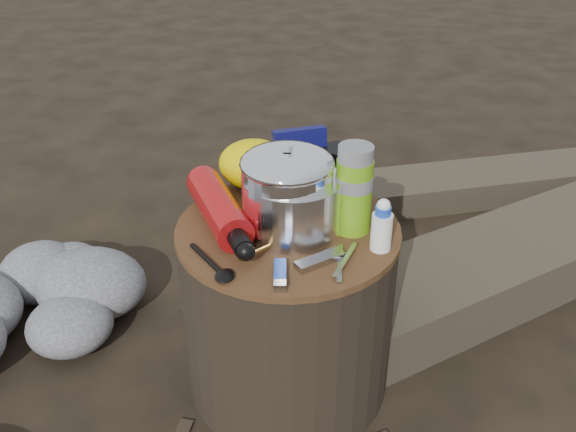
# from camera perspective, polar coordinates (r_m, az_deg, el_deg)

# --- Properties ---
(ground) EXTENTS (60.00, 60.00, 0.00)m
(ground) POSITION_cam_1_polar(r_m,az_deg,el_deg) (1.71, 0.00, -13.92)
(ground) COLOR black
(ground) RESTS_ON ground
(stump) EXTENTS (0.49, 0.49, 0.45)m
(stump) POSITION_cam_1_polar(r_m,az_deg,el_deg) (1.56, 0.00, -8.06)
(stump) COLOR black
(stump) RESTS_ON ground
(log_small) EXTENTS (1.22, 0.66, 0.10)m
(log_small) POSITION_cam_1_polar(r_m,az_deg,el_deg) (2.62, 18.91, 3.00)
(log_small) COLOR #3B3427
(log_small) RESTS_ON ground
(foil_windscreen) EXTENTS (0.21, 0.21, 0.13)m
(foil_windscreen) POSITION_cam_1_polar(r_m,az_deg,el_deg) (1.39, 0.46, 0.98)
(foil_windscreen) COLOR silver
(foil_windscreen) RESTS_ON stump
(camping_pot) EXTENTS (0.19, 0.19, 0.19)m
(camping_pot) POSITION_cam_1_polar(r_m,az_deg,el_deg) (1.37, -0.07, 2.17)
(camping_pot) COLOR white
(camping_pot) RESTS_ON stump
(fuel_bottle) EXTENTS (0.24, 0.33, 0.08)m
(fuel_bottle) POSITION_cam_1_polar(r_m,az_deg,el_deg) (1.43, -6.02, 0.72)
(fuel_bottle) COLOR #AE1113
(fuel_bottle) RESTS_ON stump
(thermos) EXTENTS (0.08, 0.08, 0.19)m
(thermos) POSITION_cam_1_polar(r_m,az_deg,el_deg) (1.38, 5.74, 2.29)
(thermos) COLOR #64A514
(thermos) RESTS_ON stump
(travel_mug) EXTENTS (0.07, 0.07, 0.11)m
(travel_mug) POSITION_cam_1_polar(r_m,az_deg,el_deg) (1.55, 4.45, 4.01)
(travel_mug) COLOR black
(travel_mug) RESTS_ON stump
(stuff_sack) EXTENTS (0.17, 0.14, 0.12)m
(stuff_sack) POSITION_cam_1_polar(r_m,az_deg,el_deg) (1.57, -2.90, 4.51)
(stuff_sack) COLOR #E9D900
(stuff_sack) RESTS_ON stump
(food_pouch) EXTENTS (0.12, 0.08, 0.16)m
(food_pouch) POSITION_cam_1_polar(r_m,az_deg,el_deg) (1.54, 1.07, 4.74)
(food_pouch) COLOR #0B0B46
(food_pouch) RESTS_ON stump
(lighter) EXTENTS (0.04, 0.10, 0.02)m
(lighter) POSITION_cam_1_polar(r_m,az_deg,el_deg) (1.28, -0.69, -4.85)
(lighter) COLOR blue
(lighter) RESTS_ON stump
(multitool) EXTENTS (0.10, 0.09, 0.01)m
(multitool) POSITION_cam_1_polar(r_m,az_deg,el_deg) (1.32, 2.78, -3.85)
(multitool) COLOR #A4A4A8
(multitool) RESTS_ON stump
(pot_grabber) EXTENTS (0.05, 0.13, 0.01)m
(pot_grabber) POSITION_cam_1_polar(r_m,az_deg,el_deg) (1.31, 4.54, -4.04)
(pot_grabber) COLOR #A4A4A8
(pot_grabber) RESTS_ON stump
(spork) EXTENTS (0.13, 0.13, 0.01)m
(spork) POSITION_cam_1_polar(r_m,az_deg,el_deg) (1.33, -7.06, -3.73)
(spork) COLOR black
(spork) RESTS_ON stump
(squeeze_bottle) EXTENTS (0.04, 0.04, 0.10)m
(squeeze_bottle) POSITION_cam_1_polar(r_m,az_deg,el_deg) (1.35, 8.15, -0.98)
(squeeze_bottle) COLOR white
(squeeze_bottle) RESTS_ON stump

